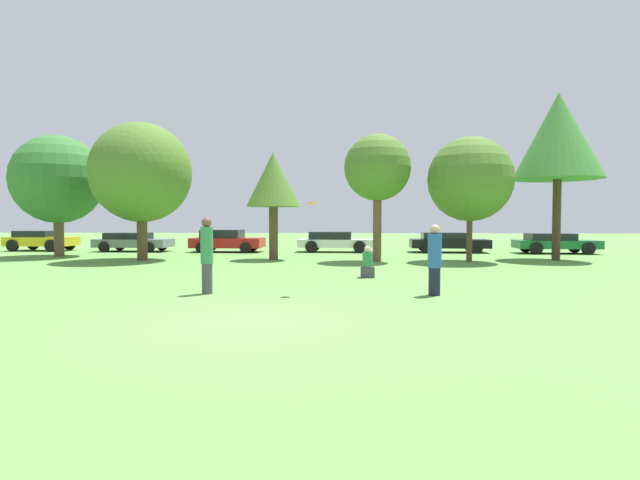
% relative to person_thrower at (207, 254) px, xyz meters
% --- Properties ---
extents(ground_plane, '(120.00, 120.00, 0.00)m').
position_rel_person_thrower_xyz_m(ground_plane, '(1.66, -3.23, -1.01)').
color(ground_plane, '#5B8E42').
extents(person_thrower, '(0.32, 0.32, 1.95)m').
position_rel_person_thrower_xyz_m(person_thrower, '(0.00, 0.00, 0.00)').
color(person_thrower, '#3F3F47').
rests_on(person_thrower, ground).
extents(person_catcher, '(0.34, 0.34, 1.77)m').
position_rel_person_thrower_xyz_m(person_catcher, '(5.75, 0.08, -0.11)').
color(person_catcher, '#191E33').
rests_on(person_catcher, ground).
extents(frisbee, '(0.27, 0.27, 0.10)m').
position_rel_person_thrower_xyz_m(frisbee, '(2.68, 0.13, 1.30)').
color(frisbee, orange).
extents(bystander_sitting, '(0.45, 0.37, 1.04)m').
position_rel_person_thrower_xyz_m(bystander_sitting, '(4.24, 3.78, -0.59)').
color(bystander_sitting, '#3F3F47').
rests_on(bystander_sitting, ground).
extents(tree_0, '(4.48, 4.48, 6.20)m').
position_rel_person_thrower_xyz_m(tree_0, '(-11.24, 11.97, 2.92)').
color(tree_0, brown).
rests_on(tree_0, ground).
extents(tree_1, '(4.59, 4.59, 6.38)m').
position_rel_person_thrower_xyz_m(tree_1, '(-5.99, 9.96, 3.05)').
color(tree_1, brown).
rests_on(tree_1, ground).
extents(tree_2, '(2.56, 2.56, 5.07)m').
position_rel_person_thrower_xyz_m(tree_2, '(0.08, 10.62, 2.71)').
color(tree_2, brown).
rests_on(tree_2, ground).
extents(tree_3, '(3.01, 3.01, 5.76)m').
position_rel_person_thrower_xyz_m(tree_3, '(4.92, 9.99, 3.19)').
color(tree_3, brown).
rests_on(tree_3, ground).
extents(tree_4, '(3.79, 3.79, 5.61)m').
position_rel_person_thrower_xyz_m(tree_4, '(9.06, 10.06, 2.69)').
color(tree_4, brown).
rests_on(tree_4, ground).
extents(tree_5, '(4.01, 4.01, 7.78)m').
position_rel_person_thrower_xyz_m(tree_5, '(13.30, 11.08, 4.73)').
color(tree_5, '#473323').
rests_on(tree_5, ground).
extents(parked_car_yellow, '(3.98, 2.10, 1.23)m').
position_rel_person_thrower_xyz_m(parked_car_yellow, '(-15.16, 16.45, -0.34)').
color(parked_car_yellow, gold).
rests_on(parked_car_yellow, ground).
extents(parked_car_grey, '(4.44, 2.13, 1.12)m').
position_rel_person_thrower_xyz_m(parked_car_grey, '(-9.27, 16.14, -0.41)').
color(parked_car_grey, slate).
rests_on(parked_car_grey, ground).
extents(parked_car_red, '(4.21, 2.20, 1.30)m').
position_rel_person_thrower_xyz_m(parked_car_red, '(-3.54, 15.97, -0.34)').
color(parked_car_red, red).
rests_on(parked_car_red, ground).
extents(parked_car_white, '(4.48, 2.08, 1.19)m').
position_rel_person_thrower_xyz_m(parked_car_white, '(2.81, 16.31, -0.37)').
color(parked_car_white, silver).
rests_on(parked_car_white, ground).
extents(parked_car_black, '(4.48, 2.18, 1.15)m').
position_rel_person_thrower_xyz_m(parked_car_black, '(9.37, 16.37, -0.39)').
color(parked_car_black, black).
rests_on(parked_car_black, ground).
extents(parked_car_green, '(4.45, 2.11, 1.13)m').
position_rel_person_thrower_xyz_m(parked_car_green, '(15.15, 15.74, -0.39)').
color(parked_car_green, '#196633').
rests_on(parked_car_green, ground).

